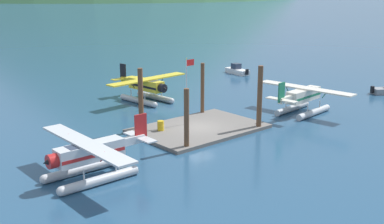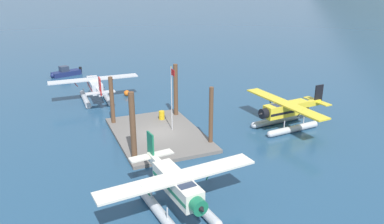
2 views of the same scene
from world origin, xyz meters
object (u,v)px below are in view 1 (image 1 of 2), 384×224
object	(u,v)px
seaplane_cream_stbd_aft	(303,98)
seaplane_yellow_bow_right	(146,88)
fuel_drum	(161,126)
seaplane_silver_port_aft	(90,157)
flagpole	(187,83)
mooring_buoy	(59,160)
boat_white_open_east	(237,70)

from	to	relation	value
seaplane_cream_stbd_aft	seaplane_yellow_bow_right	size ratio (longest dim) A/B	1.00
fuel_drum	seaplane_cream_stbd_aft	bearing A→B (deg)	-14.86
seaplane_silver_port_aft	seaplane_cream_stbd_aft	bearing A→B (deg)	2.32
seaplane_cream_stbd_aft	flagpole	bearing A→B (deg)	161.38
fuel_drum	seaplane_silver_port_aft	size ratio (longest dim) A/B	0.08
flagpole	seaplane_cream_stbd_aft	xyz separation A→B (m)	(12.10, -4.08, -2.54)
mooring_buoy	fuel_drum	bearing A→B (deg)	6.63
flagpole	seaplane_yellow_bow_right	distance (m)	11.36
mooring_buoy	boat_white_open_east	distance (m)	40.90
fuel_drum	seaplane_yellow_bow_right	world-z (taller)	seaplane_yellow_bow_right
flagpole	seaplane_yellow_bow_right	xyz separation A→B (m)	(3.02, 10.65, -2.54)
mooring_buoy	seaplane_silver_port_aft	world-z (taller)	seaplane_silver_port_aft
seaplane_silver_port_aft	mooring_buoy	bearing A→B (deg)	96.01
boat_white_open_east	flagpole	bearing A→B (deg)	-145.35
flagpole	seaplane_silver_port_aft	world-z (taller)	flagpole
fuel_drum	seaplane_silver_port_aft	distance (m)	11.11
seaplane_cream_stbd_aft	seaplane_yellow_bow_right	bearing A→B (deg)	121.68
fuel_drum	boat_white_open_east	bearing A→B (deg)	31.39
flagpole	seaplane_cream_stbd_aft	bearing A→B (deg)	-18.62
seaplane_silver_port_aft	fuel_drum	bearing A→B (deg)	27.22
flagpole	mooring_buoy	world-z (taller)	flagpole
mooring_buoy	seaplane_cream_stbd_aft	bearing A→B (deg)	-6.38
seaplane_cream_stbd_aft	boat_white_open_east	bearing A→B (deg)	60.66
seaplane_cream_stbd_aft	seaplane_silver_port_aft	world-z (taller)	same
mooring_buoy	seaplane_yellow_bow_right	distance (m)	20.32
seaplane_yellow_bow_right	seaplane_silver_port_aft	bearing A→B (deg)	-135.53
flagpole	fuel_drum	world-z (taller)	flagpole
fuel_drum	flagpole	bearing A→B (deg)	0.49
flagpole	fuel_drum	size ratio (longest dim) A/B	6.99
flagpole	seaplane_cream_stbd_aft	size ratio (longest dim) A/B	0.59
boat_white_open_east	seaplane_yellow_bow_right	bearing A→B (deg)	-164.68
mooring_buoy	seaplane_silver_port_aft	distance (m)	4.08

